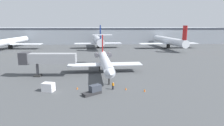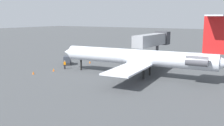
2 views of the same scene
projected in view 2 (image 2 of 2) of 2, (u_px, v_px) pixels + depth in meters
The scene contains 9 objects.
ground_plane at pixel (127, 75), 45.93m from camera, with size 400.00×400.00×0.10m, color #424447.
regional_jet at pixel (141, 57), 44.24m from camera, with size 22.24×31.16×10.55m.
jet_bridge at pixel (154, 40), 60.05m from camera, with size 15.14×3.32×6.70m.
ground_crew_marshaller at pixel (65, 65), 51.28m from camera, with size 0.45×0.48×1.69m.
baggage_tug_lead at pixel (67, 61), 56.16m from camera, with size 4.05×3.50×1.90m.
cargo_container_uld at pixel (100, 55), 63.39m from camera, with size 2.82×2.24×1.87m.
traffic_cone_near at pixel (54, 70), 49.19m from camera, with size 0.36×0.36×0.55m.
traffic_cone_mid at pixel (33, 73), 46.50m from camera, with size 0.36×0.36×0.55m.
traffic_cone_far at pixel (90, 62), 57.89m from camera, with size 0.36×0.36×0.55m.
Camera 2 is at (39.71, 20.98, 10.15)m, focal length 41.21 mm.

